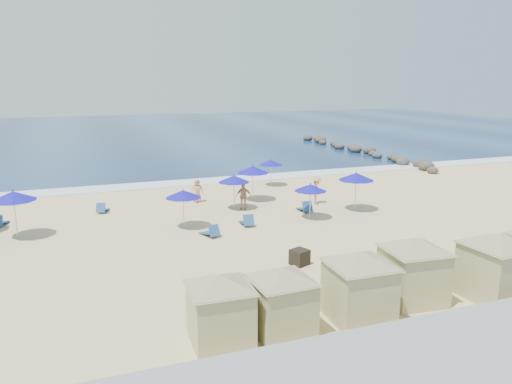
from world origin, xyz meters
The scene contains 25 objects.
ground centered at (0.00, 0.00, 0.00)m, with size 160.00×160.00×0.00m, color #D4BC86.
ocean centered at (0.00, 55.00, 0.03)m, with size 160.00×80.00×0.06m, color #0E244E.
surf_line centered at (0.00, 15.50, 0.04)m, with size 160.00×2.50×0.08m, color white.
seawall centered at (0.00, -13.50, 0.65)m, with size 160.00×6.10×1.22m.
rock_jetty centered at (24.01, 24.90, 0.36)m, with size 2.56×26.66×0.96m.
trash_bin centered at (2.64, -4.09, 0.36)m, with size 0.72×0.72×0.72m, color black.
cabana_0 centered at (-2.67, -9.38, 1.47)m, with size 4.09×4.09×2.57m.
cabana_1 centered at (-0.59, -9.47, 1.45)m, with size 4.04×4.04×2.53m.
cabana_2 centered at (2.32, -9.54, 1.59)m, with size 4.41×4.41×2.77m.
cabana_3 centered at (5.02, -9.00, 1.60)m, with size 4.42×4.42×2.79m.
cabana_4 centered at (8.14, -9.90, 1.66)m, with size 4.62×4.62×2.90m.
umbrella_3 centered at (-9.74, 4.70, 2.30)m, with size 2.33×2.33×2.65m.
umbrella_4 centered at (-1.04, 3.36, 1.99)m, with size 2.02×2.02×2.30m.
umbrella_5 centered at (2.90, 6.29, 2.02)m, with size 2.05×2.05×2.33m.
umbrella_6 centered at (6.48, 2.58, 1.93)m, with size 1.96×1.96×2.23m.
umbrella_7 centered at (7.87, 12.24, 1.86)m, with size 1.89×1.89×2.15m.
umbrella_8 centered at (4.85, 8.08, 2.19)m, with size 2.22×2.22×2.53m.
umbrella_9 centered at (10.06, 3.30, 2.22)m, with size 2.25×2.25×2.56m.
beach_chair_2 centered at (-5.15, 8.49, 0.24)m, with size 0.95×1.38×0.69m.
beach_chair_3 centered at (-0.03, 1.35, 0.25)m, with size 0.93×1.43×0.73m.
beach_chair_4 centered at (2.46, 2.56, 0.26)m, with size 0.72×1.41×0.75m.
beach_chair_5 centered at (6.94, 4.16, 0.27)m, with size 0.69×1.43×0.77m.
beachgoer_1 centered at (3.46, 6.05, 0.88)m, with size 1.03×0.43×1.76m, color tan.
beachgoer_2 centered at (8.57, 5.77, 0.94)m, with size 1.21×0.70×1.87m, color tan.
beachgoer_3 centered at (1.14, 9.02, 0.81)m, with size 0.79×0.51×1.61m, color tan.
Camera 1 is at (-6.73, -23.45, 8.30)m, focal length 35.00 mm.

